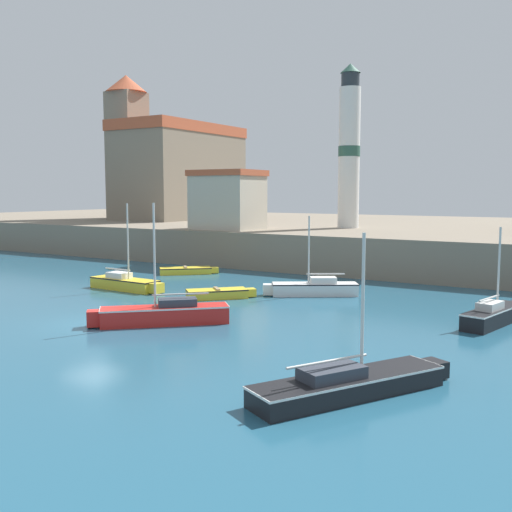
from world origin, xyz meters
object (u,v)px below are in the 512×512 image
Objects in this scene: sailboat_red_6 at (163,313)px; sailboat_yellow_7 at (126,283)px; sailboat_black_0 at (494,314)px; dinghy_yellow_2 at (187,270)px; church at (172,167)px; lighthouse at (349,149)px; harbor_shed_near_wharf at (228,200)px; dinghy_yellow_1 at (219,293)px; sailboat_black_3 at (351,383)px; sailboat_white_4 at (314,288)px.

sailboat_yellow_7 is at bearing 142.91° from sailboat_red_6.
sailboat_black_0 is 1.40× the size of dinghy_yellow_2.
church is 1.19× the size of lighthouse.
sailboat_red_6 is 1.01× the size of harbor_shed_near_wharf.
church is at bearing 133.10° from dinghy_yellow_1.
harbor_shed_near_wharf reaches higher than dinghy_yellow_2.
sailboat_black_3 is 34.41m from harbor_shed_near_wharf.
sailboat_yellow_7 is (-8.36, 6.32, -0.06)m from sailboat_red_6.
sailboat_yellow_7 is (-6.71, -0.54, 0.15)m from dinghy_yellow_1.
dinghy_yellow_2 is 0.23× the size of church.
dinghy_yellow_2 is (-7.88, 7.17, -0.02)m from dinghy_yellow_1.
sailboat_black_0 is 27.68m from lighthouse.
dinghy_yellow_2 is 28.89m from church.
church is at bearing 128.61° from sailboat_red_6.
harbor_shed_near_wharf is at bearing 150.60° from sailboat_black_0.
harbor_shed_near_wharf is at bearing 99.26° from sailboat_yellow_7.
sailboat_black_3 is at bearing -45.34° from church.
sailboat_yellow_7 reaches higher than sailboat_black_3.
dinghy_yellow_2 is at bearing 98.59° from sailboat_yellow_7.
dinghy_yellow_1 is at bearing -86.92° from lighthouse.
sailboat_red_6 reaches higher than sailboat_black_0.
lighthouse is (-2.82, 28.58, 9.30)m from sailboat_red_6.
dinghy_yellow_1 is 0.64× the size of sailboat_yellow_7.
sailboat_black_3 is 22.38m from sailboat_yellow_7.
sailboat_black_3 reaches higher than sailboat_black_0.
dinghy_yellow_2 is at bearing -80.03° from harbor_shed_near_wharf.
sailboat_black_3 is at bearing -41.88° from dinghy_yellow_1.
harbor_shed_near_wharf reaches higher than sailboat_yellow_7.
sailboat_red_6 is at bearing -84.37° from lighthouse.
sailboat_yellow_7 is (1.16, -7.71, 0.17)m from dinghy_yellow_2.
sailboat_yellow_7 is at bearing -81.41° from dinghy_yellow_2.
church is 3.04× the size of harbor_shed_near_wharf.
sailboat_black_0 reaches higher than dinghy_yellow_1.
church is 25.67m from lighthouse.
sailboat_black_3 is at bearing -60.49° from sailboat_white_4.
sailboat_black_3 is 17.48m from sailboat_white_4.
sailboat_black_3 is 1.22× the size of harbor_shed_near_wharf.
lighthouse is (5.54, 22.26, 9.36)m from sailboat_yellow_7.
sailboat_black_0 is 27.87m from harbor_shed_near_wharf.
sailboat_red_6 reaches higher than sailboat_white_4.
sailboat_black_3 is (20.68, -18.65, 0.13)m from dinghy_yellow_2.
sailboat_white_4 is 39.63m from church.
dinghy_yellow_2 is 0.27× the size of lighthouse.
sailboat_black_3 is 0.40× the size of church.
sailboat_black_3 is at bearing -29.27° from sailboat_yellow_7.
dinghy_yellow_1 is at bearing 103.51° from sailboat_red_6.
sailboat_black_0 is 49.55m from church.
sailboat_red_6 is (9.52, -14.03, 0.23)m from dinghy_yellow_2.
lighthouse is at bearing -13.87° from church.
dinghy_yellow_1 reaches higher than dinghy_yellow_2.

